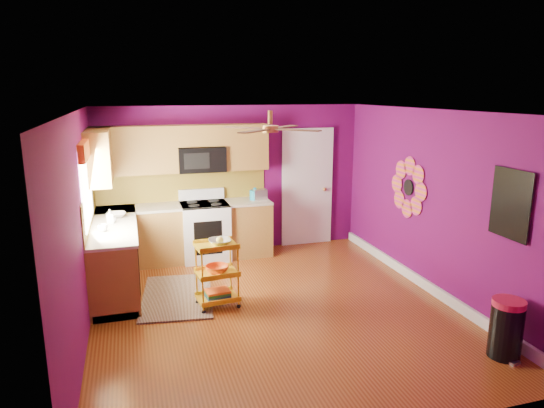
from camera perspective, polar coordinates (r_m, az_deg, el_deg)
name	(u,v)px	position (r m, az deg, el deg)	size (l,w,h in m)	color
ground	(275,308)	(6.38, 0.32, -12.19)	(5.00, 5.00, 0.00)	#652E0F
room_envelope	(277,184)	(5.88, 0.60, 2.38)	(4.54, 5.04, 2.52)	#5E0A53
lower_cabinets	(157,244)	(7.69, -13.36, -4.58)	(2.81, 2.31, 0.94)	brown
electric_range	(205,230)	(8.09, -7.89, -3.09)	(0.76, 0.66, 1.13)	white
upper_cabinetry	(158,152)	(7.76, -13.28, 5.92)	(2.80, 2.30, 1.26)	brown
left_window	(86,170)	(6.66, -21.06, 3.70)	(0.08, 1.35, 1.08)	white
panel_door	(307,188)	(8.71, 4.15, 1.84)	(0.95, 0.11, 2.15)	white
right_wall_art	(449,194)	(6.61, 20.07, 1.12)	(0.04, 2.74, 1.04)	black
ceiling_fan	(270,128)	(5.97, -0.21, 8.93)	(1.01, 1.01, 0.26)	#BF8C3F
shag_rug	(177,296)	(6.82, -11.09, -10.59)	(0.92, 1.49, 0.02)	black
rolling_cart	(218,271)	(6.30, -6.42, -7.85)	(0.55, 0.43, 0.94)	yellow
trash_can	(506,328)	(5.76, 25.84, -13.05)	(0.39, 0.40, 0.64)	black
teal_kettle	(255,195)	(8.17, -2.02, 1.11)	(0.18, 0.18, 0.21)	teal
toaster	(260,195)	(8.15, -1.41, 1.12)	(0.22, 0.15, 0.18)	beige
soap_bottle_a	(110,216)	(7.06, -18.52, -1.39)	(0.09, 0.09, 0.20)	#EA3F72
soap_bottle_b	(112,218)	(7.08, -18.33, -1.55)	(0.12, 0.12, 0.15)	white
counter_dish	(116,215)	(7.39, -17.86, -1.23)	(0.27, 0.27, 0.07)	white
counter_cup	(103,228)	(6.70, -19.29, -2.69)	(0.12, 0.12, 0.09)	white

